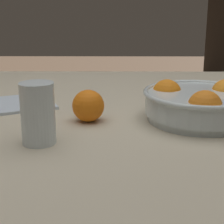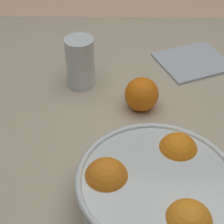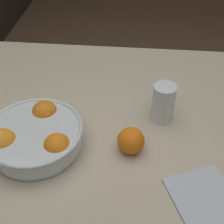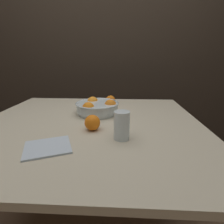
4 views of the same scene
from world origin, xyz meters
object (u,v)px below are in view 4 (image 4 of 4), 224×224
juice_glass (122,127)px  orange_loose_near_bowl (110,100)px  orange_loose_front (92,123)px  fruit_bowl (97,107)px

juice_glass → orange_loose_near_bowl: bearing=98.4°
orange_loose_near_bowl → orange_loose_front: size_ratio=0.93×
fruit_bowl → juice_glass: (0.16, -0.37, 0.01)m
orange_loose_near_bowl → orange_loose_front: (-0.06, -0.50, 0.00)m
fruit_bowl → orange_loose_near_bowl: fruit_bowl is taller
juice_glass → orange_loose_front: 0.18m
fruit_bowl → juice_glass: bearing=-66.7°
juice_glass → orange_loose_near_bowl: 0.60m
orange_loose_near_bowl → juice_glass: bearing=-81.6°
fruit_bowl → orange_loose_front: bearing=-87.7°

